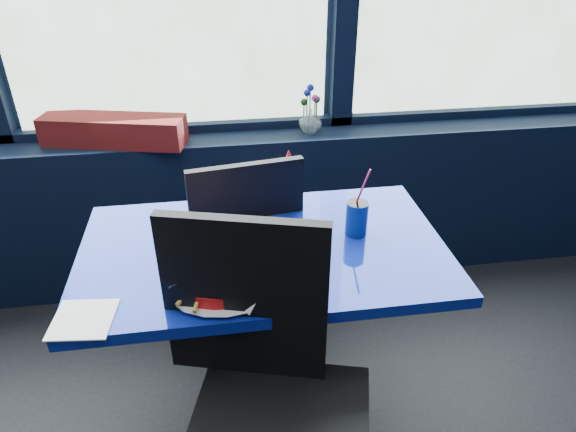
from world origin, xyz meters
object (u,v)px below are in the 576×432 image
object	(u,v)px
planter_box	(114,130)
food_basket	(227,280)
flower_vase	(310,118)
ketchup_bottle	(289,180)
soda_cup	(357,217)
chair_near_front	(265,383)
chair_near_back	(252,243)
near_table	(265,290)

from	to	relation	value
planter_box	food_basket	distance (m)	1.15
flower_vase	food_basket	xyz separation A→B (m)	(-0.44, -1.06, -0.08)
planter_box	ketchup_bottle	bearing A→B (deg)	-25.33
planter_box	ketchup_bottle	world-z (taller)	ketchup_bottle
soda_cup	ketchup_bottle	bearing A→B (deg)	129.72
flower_vase	planter_box	bearing A→B (deg)	-179.30
chair_near_front	flower_vase	xyz separation A→B (m)	(0.36, 1.29, 0.26)
planter_box	ketchup_bottle	size ratio (longest dim) A/B	2.86
chair_near_back	flower_vase	world-z (taller)	flower_vase
planter_box	flower_vase	distance (m)	0.89
planter_box	soda_cup	size ratio (longest dim) A/B	2.50
food_basket	planter_box	bearing A→B (deg)	113.41
near_table	soda_cup	distance (m)	0.41
planter_box	food_basket	size ratio (longest dim) A/B	2.15
chair_near_front	flower_vase	distance (m)	1.37
food_basket	ketchup_bottle	xyz separation A→B (m)	(0.25, 0.48, 0.06)
near_table	food_basket	size ratio (longest dim) A/B	4.07
planter_box	flower_vase	world-z (taller)	flower_vase
flower_vase	ketchup_bottle	bearing A→B (deg)	-108.06
chair_near_front	ketchup_bottle	size ratio (longest dim) A/B	4.77
flower_vase	ketchup_bottle	world-z (taller)	flower_vase
chair_near_back	planter_box	bearing A→B (deg)	-51.81
chair_near_back	soda_cup	size ratio (longest dim) A/B	3.80
food_basket	ketchup_bottle	distance (m)	0.55
chair_near_front	flower_vase	bearing A→B (deg)	90.01
chair_near_back	soda_cup	bearing A→B (deg)	131.85
near_table	soda_cup	xyz separation A→B (m)	(0.32, 0.04, 0.24)
planter_box	flower_vase	size ratio (longest dim) A/B	2.82
flower_vase	chair_near_back	bearing A→B (deg)	-121.85
flower_vase	soda_cup	xyz separation A→B (m)	(0.01, -0.82, -0.06)
flower_vase	ketchup_bottle	distance (m)	0.61
chair_near_front	soda_cup	distance (m)	0.64
chair_near_back	soda_cup	distance (m)	0.51
chair_near_front	chair_near_back	distance (m)	0.76
planter_box	soda_cup	world-z (taller)	soda_cup
ketchup_bottle	near_table	bearing A→B (deg)	-114.66
flower_vase	soda_cup	bearing A→B (deg)	-89.39
chair_near_front	soda_cup	size ratio (longest dim) A/B	4.17
chair_near_front	food_basket	distance (m)	0.31
near_table	ketchup_bottle	size ratio (longest dim) A/B	5.44
soda_cup	flower_vase	bearing A→B (deg)	90.61
chair_near_front	food_basket	world-z (taller)	chair_near_front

